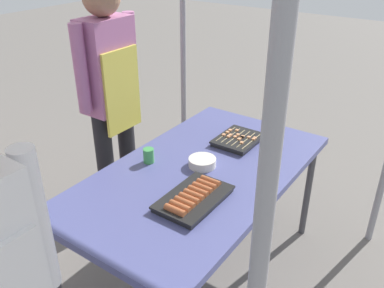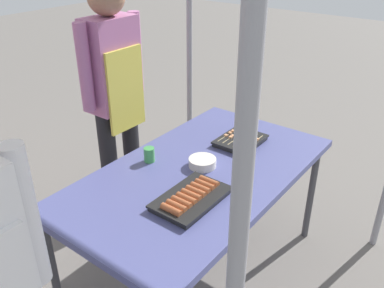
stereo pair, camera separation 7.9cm
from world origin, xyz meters
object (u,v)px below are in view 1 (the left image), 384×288
object	(u,v)px
stall_table	(199,179)
vendor_woman	(110,88)
drink_cup_near_edge	(149,156)
tray_meat_skewers	(238,140)
tray_grilled_sausages	(194,198)
condiment_bowl	(202,162)

from	to	relation	value
stall_table	vendor_woman	world-z (taller)	vendor_woman
drink_cup_near_edge	stall_table	bearing A→B (deg)	-73.08
tray_meat_skewers	drink_cup_near_edge	size ratio (longest dim) A/B	3.59
drink_cup_near_edge	vendor_woman	size ratio (longest dim) A/B	0.05
tray_grilled_sausages	condiment_bowl	distance (m)	0.34
tray_grilled_sausages	stall_table	bearing A→B (deg)	28.62
condiment_bowl	stall_table	bearing A→B (deg)	-163.26
drink_cup_near_edge	vendor_woman	distance (m)	0.64
stall_table	tray_grilled_sausages	bearing A→B (deg)	-151.38
stall_table	condiment_bowl	distance (m)	0.09
tray_meat_skewers	condiment_bowl	distance (m)	0.37
condiment_bowl	vendor_woman	size ratio (longest dim) A/B	0.09
tray_meat_skewers	vendor_woman	world-z (taller)	vendor_woman
tray_meat_skewers	drink_cup_near_edge	distance (m)	0.59
tray_grilled_sausages	tray_meat_skewers	world-z (taller)	tray_grilled_sausages
condiment_bowl	tray_meat_skewers	bearing A→B (deg)	-3.35
tray_meat_skewers	condiment_bowl	size ratio (longest dim) A/B	1.96
tray_grilled_sausages	vendor_woman	size ratio (longest dim) A/B	0.23
stall_table	tray_meat_skewers	distance (m)	0.43
drink_cup_near_edge	condiment_bowl	bearing A→B (deg)	-63.32
stall_table	vendor_woman	size ratio (longest dim) A/B	0.95
drink_cup_near_edge	vendor_woman	xyz separation A→B (m)	(0.27, 0.54, 0.21)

